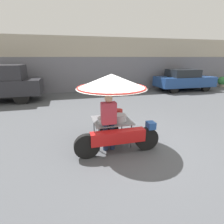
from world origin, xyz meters
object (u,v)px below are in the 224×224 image
at_px(vendor_person, 109,120).
at_px(potted_plant, 222,81).
at_px(parked_car, 184,80).
at_px(vendor_motorcycle_cart, 112,92).

height_order(vendor_person, potted_plant, vendor_person).
relative_size(parked_car, potted_plant, 4.93).
height_order(parked_car, potted_plant, parked_car).
bearing_deg(vendor_motorcycle_cart, vendor_person, -120.24).
height_order(vendor_motorcycle_cart, potted_plant, vendor_motorcycle_cart).
distance_m(vendor_motorcycle_cart, potted_plant, 13.54).
distance_m(vendor_motorcycle_cart, vendor_person, 0.77).
height_order(vendor_motorcycle_cart, parked_car, vendor_motorcycle_cart).
distance_m(parked_car, potted_plant, 4.15).
xyz_separation_m(vendor_motorcycle_cart, parked_car, (7.24, 6.78, -0.72)).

